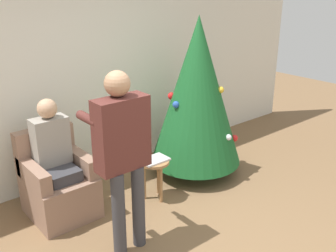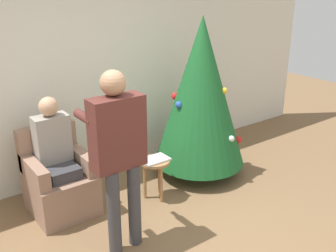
{
  "view_description": "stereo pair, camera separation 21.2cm",
  "coord_description": "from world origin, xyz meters",
  "px_view_note": "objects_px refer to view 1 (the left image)",
  "views": [
    {
      "loc": [
        -2.0,
        -1.96,
        2.37
      ],
      "look_at": [
        0.44,
        0.99,
        0.93
      ],
      "focal_mm": 42.0,
      "sensor_mm": 36.0,
      "label": 1
    },
    {
      "loc": [
        -1.83,
        -2.09,
        2.37
      ],
      "look_at": [
        0.44,
        0.99,
        0.93
      ],
      "focal_mm": 42.0,
      "sensor_mm": 36.0,
      "label": 2
    }
  ],
  "objects_px": {
    "person_standing": "(123,147)",
    "side_stool": "(154,168)",
    "person_seated": "(55,154)",
    "christmas_tree": "(197,92)",
    "armchair": "(58,185)"
  },
  "relations": [
    {
      "from": "person_standing",
      "to": "side_stool",
      "type": "height_order",
      "value": "person_standing"
    },
    {
      "from": "person_seated",
      "to": "person_standing",
      "type": "xyz_separation_m",
      "value": [
        0.23,
        -0.91,
        0.32
      ]
    },
    {
      "from": "christmas_tree",
      "to": "side_stool",
      "type": "height_order",
      "value": "christmas_tree"
    },
    {
      "from": "christmas_tree",
      "to": "person_standing",
      "type": "relative_size",
      "value": 1.19
    },
    {
      "from": "christmas_tree",
      "to": "armchair",
      "type": "xyz_separation_m",
      "value": [
        -1.77,
        0.25,
        -0.76
      ]
    },
    {
      "from": "armchair",
      "to": "person_seated",
      "type": "height_order",
      "value": "person_seated"
    },
    {
      "from": "christmas_tree",
      "to": "person_seated",
      "type": "distance_m",
      "value": 1.83
    },
    {
      "from": "person_standing",
      "to": "christmas_tree",
      "type": "bearing_deg",
      "value": 24.04
    },
    {
      "from": "side_stool",
      "to": "armchair",
      "type": "bearing_deg",
      "value": 156.31
    },
    {
      "from": "christmas_tree",
      "to": "person_standing",
      "type": "bearing_deg",
      "value": -155.96
    },
    {
      "from": "person_standing",
      "to": "side_stool",
      "type": "xyz_separation_m",
      "value": [
        0.73,
        0.51,
        -0.64
      ]
    },
    {
      "from": "person_seated",
      "to": "person_standing",
      "type": "bearing_deg",
      "value": -75.64
    },
    {
      "from": "person_seated",
      "to": "armchair",
      "type": "bearing_deg",
      "value": 90.0
    },
    {
      "from": "christmas_tree",
      "to": "person_seated",
      "type": "bearing_deg",
      "value": 172.79
    },
    {
      "from": "christmas_tree",
      "to": "person_standing",
      "type": "height_order",
      "value": "christmas_tree"
    }
  ]
}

